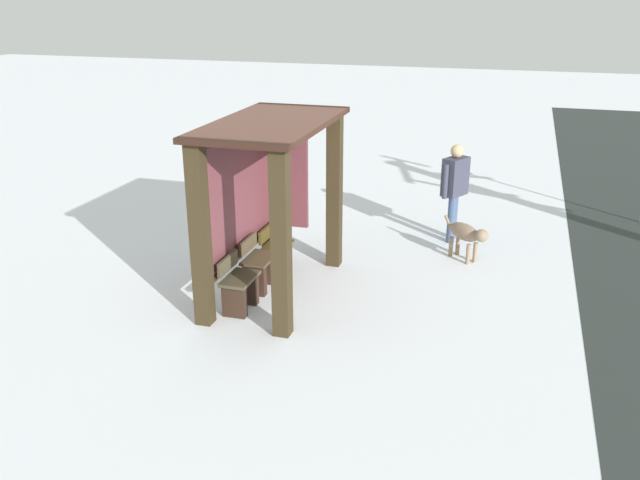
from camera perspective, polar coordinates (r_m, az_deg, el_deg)
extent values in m
plane|color=silver|center=(9.86, -3.75, -4.28)|extent=(60.00, 60.00, 0.00)
cube|color=#332817|center=(8.17, -3.31, -0.49)|extent=(0.21, 0.21, 2.41)
cube|color=#332817|center=(10.35, 1.23, 4.11)|extent=(0.21, 0.21, 2.41)
cube|color=#332817|center=(8.59, -10.12, 0.27)|extent=(0.21, 0.21, 2.41)
cube|color=#332817|center=(10.68, -4.39, 4.57)|extent=(0.21, 0.21, 2.41)
cube|color=black|center=(9.11, -4.11, 9.82)|extent=(2.77, 1.44, 0.08)
cube|color=brown|center=(9.55, -7.00, 3.92)|extent=(2.20, 0.08, 1.69)
cube|color=#332817|center=(9.84, -6.67, -1.14)|extent=(2.20, 0.06, 0.08)
cube|color=brown|center=(10.50, -2.62, 5.59)|extent=(0.08, 0.59, 1.69)
cube|color=#473F2C|center=(9.15, -6.80, -3.27)|extent=(0.62, 0.38, 0.05)
cube|color=#473F2C|center=(9.13, -7.83, -1.97)|extent=(0.59, 0.04, 0.20)
cube|color=#312117|center=(9.42, -6.24, -4.12)|extent=(0.12, 0.32, 0.44)
cube|color=#312117|center=(9.07, -7.26, -5.18)|extent=(0.12, 0.32, 0.44)
cube|color=#4C3E29|center=(9.75, -5.14, -1.56)|extent=(0.62, 0.38, 0.04)
cube|color=#4C3E29|center=(9.74, -6.12, -0.37)|extent=(0.59, 0.04, 0.20)
cube|color=#321E16|center=(10.02, -4.66, -2.44)|extent=(0.12, 0.33, 0.46)
cube|color=#321E16|center=(9.67, -5.56, -3.37)|extent=(0.12, 0.33, 0.46)
cube|color=#4B3C16|center=(10.40, -3.68, -0.51)|extent=(0.62, 0.37, 0.04)
cube|color=#4B3C16|center=(10.39, -4.55, 0.60)|extent=(0.59, 0.04, 0.20)
cube|color=black|center=(10.66, -3.26, -1.18)|extent=(0.12, 0.31, 0.38)
cube|color=black|center=(10.30, -4.05, -2.01)|extent=(0.12, 0.31, 0.38)
cube|color=#3A3B4C|center=(11.65, 11.39, 5.30)|extent=(0.53, 0.45, 0.65)
sphere|color=tan|center=(11.55, 11.54, 7.38)|extent=(0.22, 0.22, 0.22)
cylinder|color=#3F5477|center=(11.75, 11.07, 1.70)|extent=(0.19, 0.19, 0.82)
cylinder|color=#3F5477|center=(11.97, 11.22, 2.04)|extent=(0.19, 0.19, 0.82)
cylinder|color=#3A3B4C|center=(11.44, 10.58, 4.89)|extent=(0.12, 0.12, 0.58)
cylinder|color=#3A3B4C|center=(11.89, 12.15, 5.38)|extent=(0.12, 0.12, 0.58)
ellipsoid|color=#8C745D|center=(11.03, 12.13, 0.68)|extent=(0.60, 0.63, 0.27)
sphere|color=#8C745D|center=(10.76, 13.54, 0.36)|extent=(0.21, 0.21, 0.21)
cylinder|color=#8C745D|center=(11.27, 10.84, 1.43)|extent=(0.18, 0.19, 0.25)
cylinder|color=#8C745D|center=(10.95, 12.44, -1.19)|extent=(0.07, 0.07, 0.33)
cylinder|color=#8C745D|center=(11.05, 13.00, -1.03)|extent=(0.07, 0.07, 0.33)
cylinder|color=#8C745D|center=(11.22, 11.03, -0.55)|extent=(0.07, 0.07, 0.33)
cylinder|color=#8C745D|center=(11.32, 11.60, -0.40)|extent=(0.07, 0.07, 0.33)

